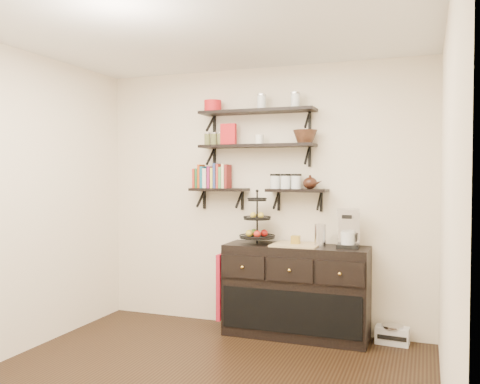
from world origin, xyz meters
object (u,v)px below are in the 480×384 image
coffee_maker (349,229)px  radio (392,335)px  sideboard (296,291)px  fruit_stand (258,226)px

coffee_maker → radio: bearing=6.6°
sideboard → coffee_maker: coffee_maker is taller
fruit_stand → radio: (1.30, 0.10, -0.99)m
fruit_stand → coffee_maker: size_ratio=1.40×
coffee_maker → sideboard: bearing=179.1°
sideboard → radio: sideboard is taller
sideboard → radio: (0.90, 0.10, -0.36)m
fruit_stand → coffee_maker: 0.90m
sideboard → coffee_maker: size_ratio=3.78×
fruit_stand → sideboard: bearing=-0.5°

